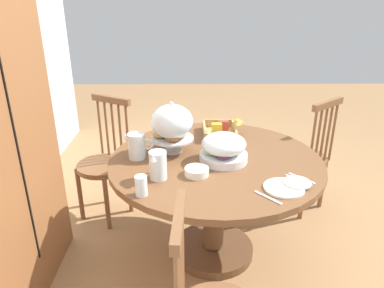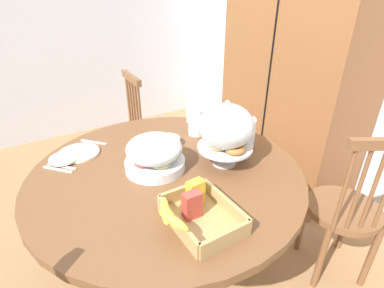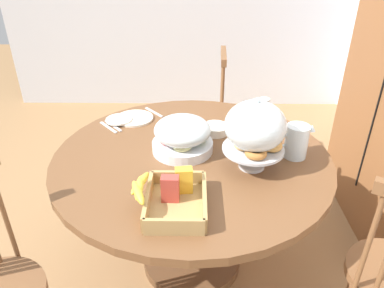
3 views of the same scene
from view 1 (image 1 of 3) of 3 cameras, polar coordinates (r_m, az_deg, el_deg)
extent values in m
plane|color=#997047|center=(2.77, 6.92, -15.70)|extent=(10.00, 10.00, 0.00)
cube|color=black|center=(2.04, -25.96, 1.06)|extent=(0.01, 0.01, 1.52)
cylinder|color=brown|center=(2.32, 3.70, -2.71)|extent=(1.35, 1.35, 0.04)
cylinder|color=brown|center=(2.49, 3.51, -9.68)|extent=(0.14, 0.14, 0.63)
cylinder|color=brown|center=(2.70, 3.32, -16.05)|extent=(0.56, 0.56, 0.06)
cylinder|color=brown|center=(2.95, -13.82, -3.36)|extent=(0.40, 0.40, 0.04)
cylinder|color=brown|center=(3.06, -17.14, -7.54)|extent=(0.04, 0.04, 0.45)
cylinder|color=brown|center=(2.88, -13.18, -9.07)|extent=(0.04, 0.04, 0.45)
cylinder|color=brown|center=(3.23, -13.63, -5.44)|extent=(0.04, 0.04, 0.45)
cylinder|color=brown|center=(3.06, -9.71, -6.73)|extent=(0.04, 0.04, 0.45)
cylinder|color=brown|center=(3.05, -14.19, 2.42)|extent=(0.02, 0.02, 0.48)
cylinder|color=brown|center=(3.01, -13.20, 2.20)|extent=(0.02, 0.02, 0.48)
cylinder|color=brown|center=(2.96, -12.19, 1.98)|extent=(0.02, 0.02, 0.48)
cylinder|color=brown|center=(2.92, -11.15, 1.75)|extent=(0.02, 0.02, 0.48)
cylinder|color=brown|center=(2.88, -10.08, 1.51)|extent=(0.02, 0.02, 0.48)
cube|color=brown|center=(2.88, -12.62, 6.81)|extent=(0.21, 0.33, 0.05)
cylinder|color=brown|center=(1.48, -2.17, -21.58)|extent=(0.02, 0.02, 0.48)
cylinder|color=brown|center=(1.53, -1.96, -19.74)|extent=(0.02, 0.02, 0.48)
cylinder|color=brown|center=(1.58, -1.77, -18.02)|extent=(0.02, 0.02, 0.48)
cylinder|color=brown|center=(1.63, -1.59, -16.41)|extent=(0.02, 0.02, 0.48)
cube|color=brown|center=(1.36, -2.11, -11.69)|extent=(0.36, 0.05, 0.05)
cylinder|color=brown|center=(3.13, 16.82, -2.14)|extent=(0.40, 0.40, 0.04)
cylinder|color=brown|center=(3.40, 15.82, -4.17)|extent=(0.04, 0.04, 0.45)
cylinder|color=brown|center=(3.20, 12.87, -5.68)|extent=(0.04, 0.04, 0.45)
cylinder|color=brown|center=(3.27, 19.79, -5.81)|extent=(0.04, 0.04, 0.45)
cylinder|color=brown|center=(3.06, 16.99, -7.53)|extent=(0.04, 0.04, 0.45)
cylinder|color=brown|center=(3.08, 21.24, 1.69)|extent=(0.02, 0.02, 0.48)
cylinder|color=brown|center=(3.02, 20.57, 1.39)|extent=(0.02, 0.02, 0.48)
cylinder|color=brown|center=(2.96, 19.87, 1.08)|extent=(0.02, 0.02, 0.48)
cylinder|color=brown|center=(2.91, 19.14, 0.76)|extent=(0.02, 0.02, 0.48)
cylinder|color=brown|center=(2.85, 18.38, 0.43)|extent=(0.02, 0.02, 0.48)
cube|color=brown|center=(2.88, 20.55, 5.88)|extent=(0.25, 0.30, 0.05)
cylinder|color=silver|center=(2.41, -3.08, -1.02)|extent=(0.12, 0.12, 0.02)
cylinder|color=silver|center=(2.39, -3.09, -0.21)|extent=(0.03, 0.03, 0.09)
cylinder|color=silver|center=(2.37, -3.12, 0.92)|extent=(0.28, 0.28, 0.01)
torus|color=#B27033|center=(2.44, -3.05, 2.13)|extent=(0.10, 0.10, 0.03)
torus|color=#D19347|center=(2.38, -5.02, 1.54)|extent=(0.10, 0.10, 0.03)
torus|color=#935628|center=(2.32, -3.05, 1.01)|extent=(0.10, 0.10, 0.03)
torus|color=tan|center=(2.36, -2.14, 1.47)|extent=(0.10, 0.10, 0.03)
ellipsoid|color=silver|center=(2.33, -3.18, 3.56)|extent=(0.27, 0.27, 0.22)
sphere|color=silver|center=(2.30, -3.25, 6.39)|extent=(0.02, 0.02, 0.02)
cylinder|color=silver|center=(2.28, 4.94, -2.05)|extent=(0.30, 0.30, 0.05)
ellipsoid|color=beige|center=(2.33, 4.79, -0.52)|extent=(0.09, 0.09, 0.03)
ellipsoid|color=#8CBF59|center=(2.25, 3.28, -1.25)|extent=(0.09, 0.09, 0.03)
ellipsoid|color=#6B2D4C|center=(2.20, 4.91, -1.91)|extent=(0.09, 0.09, 0.03)
ellipsoid|color=#CC3D33|center=(2.28, 6.62, -1.09)|extent=(0.09, 0.09, 0.03)
ellipsoid|color=silver|center=(2.24, 5.02, 0.04)|extent=(0.28, 0.28, 0.13)
cylinder|color=silver|center=(2.05, -5.35, -3.33)|extent=(0.10, 0.10, 0.16)
cylinder|color=orange|center=(2.06, -5.33, -3.95)|extent=(0.09, 0.09, 0.11)
cone|color=silver|center=(1.97, -6.12, -2.26)|extent=(0.05, 0.05, 0.03)
torus|color=silver|center=(2.10, -4.64, -2.38)|extent=(0.07, 0.04, 0.07)
cylinder|color=silver|center=(2.31, -8.66, -0.32)|extent=(0.11, 0.11, 0.16)
cylinder|color=white|center=(2.32, -8.63, -0.88)|extent=(0.10, 0.10, 0.11)
cone|color=silver|center=(2.29, -10.39, 1.19)|extent=(0.04, 0.04, 0.03)
torus|color=silver|center=(2.31, -6.92, -0.05)|extent=(0.02, 0.08, 0.07)
cube|color=tan|center=(2.69, 4.30, 1.55)|extent=(0.30, 0.22, 0.01)
cube|color=tan|center=(2.69, 6.65, 2.13)|extent=(0.30, 0.02, 0.07)
cube|color=tan|center=(2.67, 1.96, 2.12)|extent=(0.30, 0.02, 0.07)
cube|color=tan|center=(2.54, 4.58, 0.93)|extent=(0.02, 0.22, 0.07)
cube|color=tan|center=(2.82, 4.07, 3.21)|extent=(0.02, 0.22, 0.07)
cube|color=gold|center=(2.58, 3.89, 2.07)|extent=(0.05, 0.07, 0.11)
cube|color=#B23D33|center=(2.64, 4.93, 2.52)|extent=(0.05, 0.07, 0.11)
ellipsoid|color=yellow|center=(2.65, 7.43, 3.11)|extent=(0.14, 0.08, 0.05)
ellipsoid|color=yellow|center=(2.68, 7.35, 3.33)|extent=(0.13, 0.03, 0.05)
ellipsoid|color=yellow|center=(2.70, 7.26, 3.54)|extent=(0.14, 0.08, 0.05)
cylinder|color=white|center=(2.03, 14.22, -6.69)|extent=(0.22, 0.22, 0.01)
cylinder|color=white|center=(2.08, 16.17, -5.82)|extent=(0.15, 0.15, 0.01)
cylinder|color=white|center=(2.10, 0.74, -4.33)|extent=(0.14, 0.14, 0.04)
cylinder|color=silver|center=(1.91, -7.98, -6.49)|extent=(0.06, 0.06, 0.11)
cube|color=silver|center=(2.14, 16.37, -5.45)|extent=(0.14, 0.12, 0.01)
cube|color=silver|center=(2.16, 16.80, -5.18)|extent=(0.14, 0.12, 0.01)
cube|color=silver|center=(1.93, 11.80, -8.22)|extent=(0.14, 0.12, 0.01)
camera|label=2|loc=(3.30, 12.65, 19.21)|focal=27.35mm
camera|label=3|loc=(3.62, 1.97, 22.04)|focal=34.15mm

